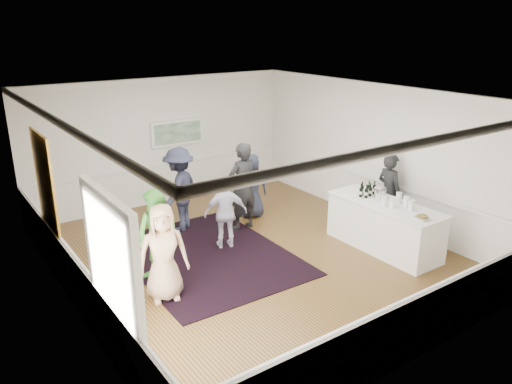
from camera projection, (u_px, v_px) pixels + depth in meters
floor at (252, 255)px, 10.08m from camera, size 8.00×8.00×0.00m
ceiling at (252, 96)px, 9.04m from camera, size 7.00×8.00×0.02m
wall_left at (65, 219)px, 7.66m from camera, size 0.02×8.00×3.20m
wall_right at (377, 154)px, 11.46m from camera, size 0.02×8.00×3.20m
wall_back at (163, 141)px, 12.66m from camera, size 7.00×0.02×3.20m
wall_front at (427, 256)px, 6.46m from camera, size 7.00×0.02×3.20m
wainscoting at (252, 233)px, 9.92m from camera, size 7.00×8.00×1.00m
mirror at (45, 185)px, 8.63m from camera, size 0.05×1.25×1.85m
doorway at (112, 278)px, 6.28m from camera, size 0.10×1.78×2.56m
landscape_painting at (178, 133)px, 12.78m from camera, size 1.44×0.06×0.66m
area_rug at (207, 256)px, 10.04m from camera, size 3.05×3.96×0.02m
serving_table at (384, 226)px, 10.23m from camera, size 0.94×2.47×1.00m
bartender at (389, 193)px, 10.99m from camera, size 0.47×0.68×1.79m
guest_tan at (163, 253)px, 8.26m from camera, size 0.94×0.74×1.70m
guest_green at (158, 238)px, 8.76m from camera, size 1.00×1.07×1.75m
guest_lilac at (226, 213)px, 10.22m from camera, size 0.96×0.66×1.52m
guest_dark_a at (179, 189)px, 11.06m from camera, size 1.40×1.30×1.90m
guest_dark_b at (242, 187)px, 11.08m from camera, size 0.77×0.54×2.00m
guest_navy at (252, 186)px, 11.86m from camera, size 0.89×0.76×1.55m
wine_bottles at (367, 189)px, 10.46m from camera, size 0.45×0.27×0.31m
juice_pitchers at (399, 201)px, 9.83m from camera, size 0.50×0.59×0.24m
ice_bucket at (380, 194)px, 10.25m from camera, size 0.26×0.26×0.25m
nut_bowl at (422, 217)px, 9.23m from camera, size 0.27×0.27×0.07m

